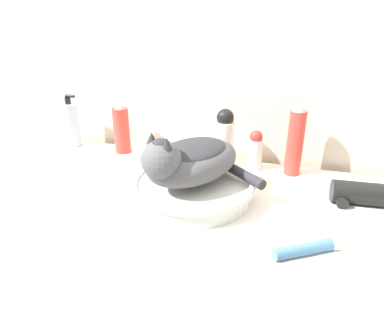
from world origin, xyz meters
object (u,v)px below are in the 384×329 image
at_px(faucet, 142,155).
at_px(cream_tube, 308,248).
at_px(deodorant_stick, 255,150).
at_px(soap_pump_bottle, 71,124).
at_px(lotion_bottle_white, 224,138).
at_px(spray_bottle_trigger, 122,129).
at_px(hair_dryer, 363,194).
at_px(shampoo_bottle_tall, 295,141).
at_px(cat, 190,159).

height_order(faucet, cream_tube, faucet).
height_order(deodorant_stick, soap_pump_bottle, soap_pump_bottle).
relative_size(faucet, cream_tube, 1.00).
bearing_deg(lotion_bottle_white, spray_bottle_trigger, -180.00).
relative_size(spray_bottle_trigger, hair_dryer, 0.98).
distance_m(soap_pump_bottle, cream_tube, 1.00).
height_order(faucet, spray_bottle_trigger, spray_bottle_trigger).
height_order(spray_bottle_trigger, cream_tube, spray_bottle_trigger).
bearing_deg(shampoo_bottle_tall, spray_bottle_trigger, -180.00).
bearing_deg(spray_bottle_trigger, lotion_bottle_white, 0.00).
height_order(cat, faucet, cat).
distance_m(faucet, shampoo_bottle_tall, 0.49).
bearing_deg(spray_bottle_trigger, soap_pump_bottle, 180.00).
distance_m(faucet, soap_pump_bottle, 0.42).
bearing_deg(hair_dryer, deodorant_stick, 150.21).
relative_size(spray_bottle_trigger, cream_tube, 1.30).
distance_m(cat, hair_dryer, 0.49).
height_order(spray_bottle_trigger, hair_dryer, spray_bottle_trigger).
distance_m(deodorant_stick, shampoo_bottle_tall, 0.13).
bearing_deg(lotion_bottle_white, faucet, -143.11).
xyz_separation_m(spray_bottle_trigger, hair_dryer, (0.82, -0.14, -0.06)).
bearing_deg(cat, cream_tube, 91.65).
distance_m(deodorant_stick, cream_tube, 0.46).
relative_size(spray_bottle_trigger, shampoo_bottle_tall, 0.82).
xyz_separation_m(spray_bottle_trigger, lotion_bottle_white, (0.39, 0.00, 0.01)).
distance_m(faucet, spray_bottle_trigger, 0.24).
bearing_deg(cream_tube, cat, 154.84).
distance_m(deodorant_stick, lotion_bottle_white, 0.11).
relative_size(faucet, hair_dryer, 0.75).
relative_size(faucet, lotion_bottle_white, 0.74).
bearing_deg(soap_pump_bottle, cream_tube, -24.72).
xyz_separation_m(deodorant_stick, hair_dryer, (0.32, -0.14, -0.04)).
bearing_deg(deodorant_stick, soap_pump_bottle, 180.00).
bearing_deg(soap_pump_bottle, deodorant_stick, -0.00).
bearing_deg(lotion_bottle_white, shampoo_bottle_tall, 0.00).
height_order(shampoo_bottle_tall, cream_tube, shampoo_bottle_tall).
height_order(lotion_bottle_white, cream_tube, lotion_bottle_white).
bearing_deg(deodorant_stick, lotion_bottle_white, 180.00).
xyz_separation_m(cat, cream_tube, (0.32, -0.15, -0.11)).
xyz_separation_m(faucet, spray_bottle_trigger, (-0.17, 0.17, 0.02)).
xyz_separation_m(cat, hair_dryer, (0.46, 0.12, -0.09)).
distance_m(soap_pump_bottle, hair_dryer, 1.05).
distance_m(deodorant_stick, hair_dryer, 0.35).
bearing_deg(lotion_bottle_white, cat, -97.71).
relative_size(deodorant_stick, lotion_bottle_white, 0.68).
distance_m(shampoo_bottle_tall, hair_dryer, 0.26).
distance_m(cat, faucet, 0.22).
distance_m(faucet, cream_tube, 0.57).
bearing_deg(shampoo_bottle_tall, faucet, -159.60).
distance_m(faucet, hair_dryer, 0.66).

